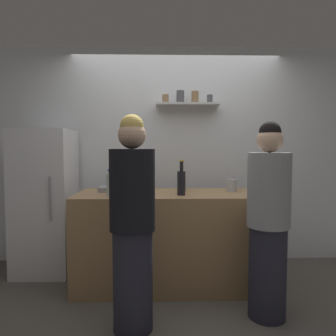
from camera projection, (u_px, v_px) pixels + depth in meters
name	position (u px, v px, depth m)	size (l,w,h in m)	color
ground_plane	(182.00, 307.00, 2.76)	(5.28, 5.28, 0.00)	#59544F
back_wall_assembly	(176.00, 154.00, 3.93)	(4.80, 0.32, 2.60)	white
refrigerator	(45.00, 201.00, 3.53)	(0.60, 0.63, 1.58)	white
counter	(168.00, 239.00, 3.21)	(1.81, 0.75, 0.93)	#9E7A51
baking_pan	(116.00, 189.00, 3.29)	(0.34, 0.24, 0.05)	gray
utensil_holder	(232.00, 185.00, 3.27)	(0.10, 0.10, 0.23)	#B2B2B7
wine_bottle_dark_glass	(181.00, 182.00, 3.02)	(0.08, 0.08, 0.34)	black
wine_bottle_amber_glass	(182.00, 180.00, 3.31)	(0.08, 0.08, 0.32)	#472814
water_bottle_plastic	(110.00, 184.00, 2.94)	(0.08, 0.08, 0.25)	silver
person_grey_hoodie	(268.00, 223.00, 2.55)	(0.34, 0.34, 1.59)	#262633
person_blonde	(132.00, 225.00, 2.37)	(0.34, 0.34, 1.63)	#262633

